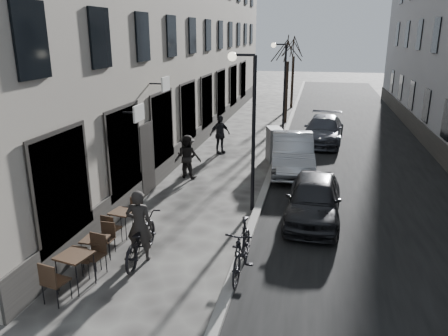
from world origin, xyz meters
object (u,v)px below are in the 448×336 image
at_px(utility_cabinet, 274,145).
at_px(car_mid, 292,153).
at_px(streetlamp_near, 248,116).
at_px(bistro_set_a, 76,267).
at_px(tree_near, 288,49).
at_px(pedestrian_mid, 188,156).
at_px(pedestrian_near, 187,157).
at_px(car_near, 314,199).
at_px(tree_far, 294,46).
at_px(pedestrian_far, 220,134).
at_px(bistro_set_c, 123,221).
at_px(bistro_set_b, 96,248).
at_px(bicycle, 140,238).
at_px(car_far, 323,130).
at_px(streetlamp_far, 282,78).
at_px(moped, 242,249).

bearing_deg(utility_cabinet, car_mid, -73.94).
relative_size(streetlamp_near, bistro_set_a, 2.91).
distance_m(tree_near, car_mid, 11.16).
height_order(streetlamp_near, pedestrian_mid, streetlamp_near).
distance_m(pedestrian_near, car_mid, 4.46).
bearing_deg(car_near, tree_near, 99.73).
xyz_separation_m(tree_far, pedestrian_far, (-2.51, -14.29, -3.73)).
height_order(bistro_set_c, pedestrian_near, pedestrian_near).
distance_m(bistro_set_b, car_mid, 9.95).
xyz_separation_m(bicycle, pedestrian_mid, (-0.81, 6.95, 0.26)).
bearing_deg(bistro_set_c, car_far, 74.72).
height_order(car_near, car_mid, car_mid).
height_order(streetlamp_far, bistro_set_b, streetlamp_far).
bearing_deg(tree_far, car_near, -84.43).
distance_m(tree_far, pedestrian_near, 18.79).
bearing_deg(pedestrian_mid, bistro_set_c, 70.80).
xyz_separation_m(streetlamp_far, pedestrian_mid, (-2.97, -8.90, -2.32)).
relative_size(streetlamp_far, tree_far, 0.89).
distance_m(bistro_set_a, bicycle, 1.83).
bearing_deg(car_far, pedestrian_far, -142.13).
bearing_deg(car_far, bicycle, -103.79).
distance_m(streetlamp_near, moped, 4.75).
height_order(pedestrian_near, pedestrian_far, pedestrian_far).
height_order(streetlamp_near, moped, streetlamp_near).
xyz_separation_m(tree_far, car_mid, (1.10, -16.40, -3.87)).
bearing_deg(car_far, bistro_set_c, -109.42).
distance_m(bistro_set_a, car_far, 16.31).
bearing_deg(bicycle, tree_far, -99.20).
distance_m(bistro_set_c, car_far, 13.79).
xyz_separation_m(pedestrian_mid, car_mid, (4.14, 1.50, -0.05)).
bearing_deg(streetlamp_far, car_near, -80.11).
xyz_separation_m(tree_near, pedestrian_far, (-2.51, -8.29, -3.73)).
bearing_deg(car_near, streetlamp_near, 172.64).
bearing_deg(car_mid, bistro_set_b, -121.12).
bearing_deg(car_near, utility_cabinet, 108.73).
distance_m(streetlamp_far, utility_cabinet, 6.55).
distance_m(tree_far, car_mid, 16.89).
relative_size(tree_near, car_far, 1.18).
bearing_deg(bistro_set_a, car_near, 55.56).
relative_size(bistro_set_b, pedestrian_mid, 0.86).
bearing_deg(pedestrian_mid, moped, 99.17).
height_order(bistro_set_b, pedestrian_mid, pedestrian_mid).
xyz_separation_m(tree_near, pedestrian_near, (-3.00, -12.16, -3.79)).
bearing_deg(moped, bicycle, 177.48).
xyz_separation_m(bistro_set_b, pedestrian_near, (0.23, 7.20, 0.43)).
xyz_separation_m(pedestrian_mid, car_near, (5.13, -3.45, -0.14)).
xyz_separation_m(utility_cabinet, car_mid, (0.90, -1.31, 0.01)).
xyz_separation_m(tree_far, pedestrian_near, (-3.00, -18.16, -3.79)).
bearing_deg(pedestrian_near, car_far, -115.91).
xyz_separation_m(bistro_set_b, car_far, (5.63, 14.26, 0.26)).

